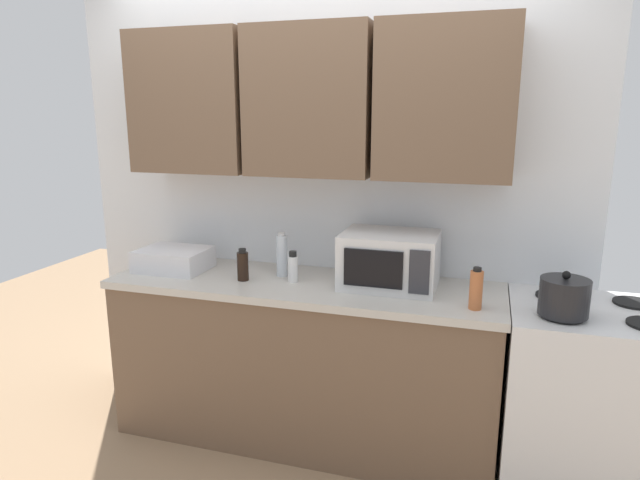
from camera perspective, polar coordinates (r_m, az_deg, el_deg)
wall_back_with_cabinets at (r=3.00m, az=-0.36°, el=9.26°), size 2.94×0.38×2.60m
counter_run at (r=3.07m, az=-1.67°, el=-12.36°), size 2.07×0.63×0.90m
stove_range at (r=2.97m, az=26.12°, el=-14.76°), size 0.76×0.64×0.91m
kettle at (r=2.61m, az=24.08°, el=-5.42°), size 0.21×0.21×0.20m
microwave at (r=2.81m, az=7.26°, el=-2.07°), size 0.48×0.37×0.28m
dish_rack at (r=3.22m, az=-14.99°, el=-1.96°), size 0.38×0.30×0.12m
bottle_spice_jar at (r=2.58m, az=15.94°, el=-4.97°), size 0.06×0.06×0.20m
bottle_white_jar at (r=2.88m, az=-2.83°, el=-2.88°), size 0.05×0.05×0.17m
bottle_clear_tall at (r=2.98m, az=-3.99°, el=-1.60°), size 0.06×0.06×0.24m
bottle_soy_dark at (r=2.93m, az=-8.05°, el=-2.65°), size 0.06×0.06×0.17m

